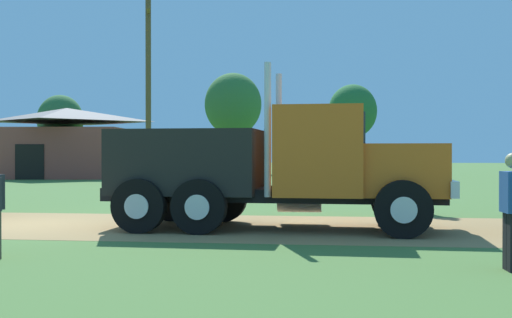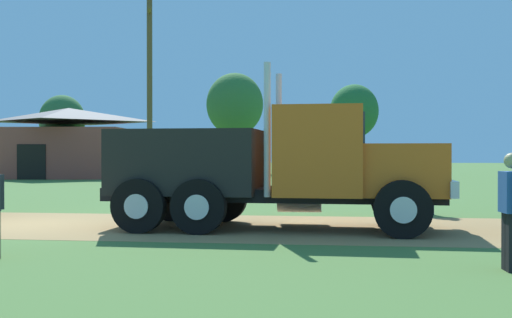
# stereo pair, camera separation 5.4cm
# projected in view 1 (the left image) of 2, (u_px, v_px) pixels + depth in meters

# --- Properties ---
(ground_plane) EXTENTS (200.00, 200.00, 0.00)m
(ground_plane) POSITION_uv_depth(u_px,v_px,m) (28.00, 224.00, 14.59)
(ground_plane) COLOR #466D32
(dirt_track) EXTENTS (120.00, 5.14, 0.01)m
(dirt_track) POSITION_uv_depth(u_px,v_px,m) (28.00, 224.00, 14.59)
(dirt_track) COLOR olive
(dirt_track) RESTS_ON ground_plane
(truck_foreground_white) EXTENTS (7.35, 2.93, 3.45)m
(truck_foreground_white) POSITION_uv_depth(u_px,v_px,m) (271.00, 167.00, 13.69)
(truck_foreground_white) COLOR black
(truck_foreground_white) RESTS_ON ground_plane
(visitor_far_side) EXTENTS (0.63, 0.33, 1.61)m
(visitor_far_side) POSITION_uv_depth(u_px,v_px,m) (426.00, 182.00, 16.83)
(visitor_far_side) COLOR #2D2D33
(visitor_far_side) RESTS_ON ground_plane
(shed_building) EXTENTS (9.16, 8.09, 4.69)m
(shed_building) POSITION_uv_depth(u_px,v_px,m) (67.00, 144.00, 42.87)
(shed_building) COLOR brown
(shed_building) RESTS_ON ground_plane
(utility_pole_far) EXTENTS (0.77, 2.15, 8.88)m
(utility_pole_far) POSITION_uv_depth(u_px,v_px,m) (148.00, 88.00, 30.01)
(utility_pole_far) COLOR brown
(utility_pole_far) RESTS_ON ground_plane
(tree_left) EXTENTS (3.36, 3.36, 5.98)m
(tree_left) POSITION_uv_depth(u_px,v_px,m) (60.00, 120.00, 47.28)
(tree_left) COLOR #513823
(tree_left) RESTS_ON ground_plane
(tree_mid) EXTENTS (4.75, 4.75, 8.35)m
(tree_mid) POSITION_uv_depth(u_px,v_px,m) (233.00, 105.00, 53.12)
(tree_mid) COLOR #513823
(tree_mid) RESTS_ON ground_plane
(tree_right) EXTENTS (3.21, 3.21, 6.20)m
(tree_right) POSITION_uv_depth(u_px,v_px,m) (353.00, 112.00, 42.09)
(tree_right) COLOR #513823
(tree_right) RESTS_ON ground_plane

